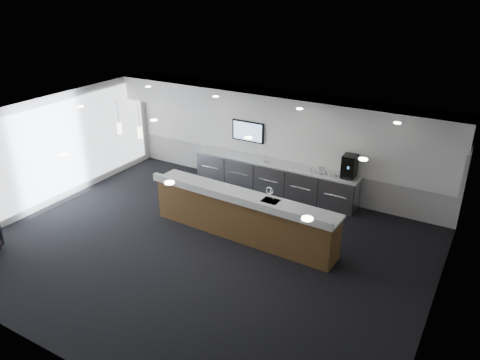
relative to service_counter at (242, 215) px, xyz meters
The scene contains 23 objects.
ground 1.26m from the service_counter, 115.80° to the right, with size 10.00×10.00×0.00m, color black.
ceiling 2.67m from the service_counter, 115.80° to the right, with size 10.00×8.00×0.02m, color black.
back_wall 3.17m from the service_counter, 99.24° to the left, with size 10.00×0.02×3.00m, color silver.
left_wall 5.65m from the service_counter, 169.60° to the right, with size 0.02×8.00×3.00m, color silver.
right_wall 4.72m from the service_counter, 12.58° to the right, with size 0.02×8.00×3.00m, color silver.
soffit_bulkhead 3.32m from the service_counter, 100.84° to the left, with size 10.00×0.90×0.70m, color white.
alcove_panel 3.17m from the service_counter, 99.33° to the left, with size 9.80×0.06×1.40m, color white.
window_blinds_wall 5.62m from the service_counter, 169.53° to the right, with size 0.04×7.36×2.55m, color white.
back_credenza 2.68m from the service_counter, 100.47° to the left, with size 5.06×0.66×0.95m.
wall_tv 3.43m from the service_counter, 117.15° to the left, with size 1.05×0.08×0.62m.
pendant_left 3.34m from the service_counter, behind, with size 0.12×0.12×0.30m, color #FFEEC6.
pendant_right 3.96m from the service_counter, behind, with size 0.12×0.12×0.30m, color #FFEEC6.
ceiling_can_lights 2.64m from the service_counter, 115.80° to the right, with size 7.00×5.00×0.02m, color white, non-canonical shape.
service_counter is the anchor object (origin of this frame).
coffee_machine 3.27m from the service_counter, 57.59° to the left, with size 0.37×0.49×0.62m.
info_sign_left 2.68m from the service_counter, 104.86° to the left, with size 0.14×0.02×0.19m, color silver.
info_sign_right 2.74m from the service_counter, 67.66° to the left, with size 0.17×0.02×0.23m, color silver.
cup_0 2.90m from the service_counter, 60.62° to the left, with size 0.11×0.11×0.10m, color white.
cup_1 2.84m from the service_counter, 63.11° to the left, with size 0.11×0.11×0.10m, color white.
cup_2 2.78m from the service_counter, 65.71° to the left, with size 0.11×0.11×0.10m, color white.
cup_3 2.73m from the service_counter, 68.43° to the left, with size 0.11×0.11×0.10m, color white.
cup_4 2.68m from the service_counter, 71.25° to the left, with size 0.11×0.11×0.10m, color white.
cup_5 2.64m from the service_counter, 74.17° to the left, with size 0.11×0.11×0.10m, color white.
Camera 1 is at (5.48, -7.65, 5.94)m, focal length 35.00 mm.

